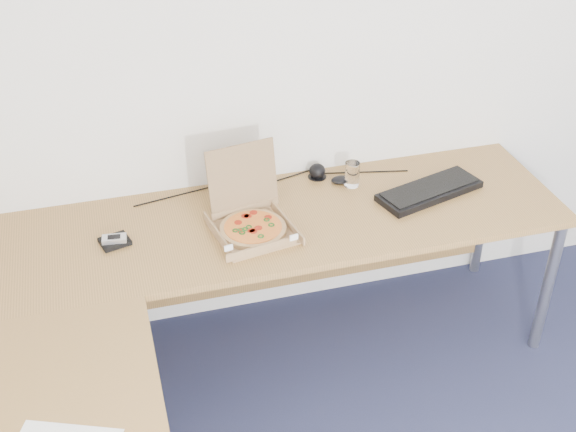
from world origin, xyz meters
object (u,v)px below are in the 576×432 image
object	(u,v)px
keyboard	(429,191)
drinking_glass	(352,174)
wallet	(115,241)
desk	(211,304)
pizza_box	(252,223)

from	to	relation	value
keyboard	drinking_glass	bearing A→B (deg)	135.88
drinking_glass	wallet	size ratio (longest dim) A/B	1.03
desk	keyboard	world-z (taller)	keyboard
pizza_box	wallet	distance (m)	0.55
keyboard	wallet	world-z (taller)	keyboard
drinking_glass	keyboard	size ratio (longest dim) A/B	0.24
pizza_box	wallet	world-z (taller)	pizza_box
desk	pizza_box	distance (m)	0.45
drinking_glass	wallet	xyz separation A→B (m)	(-1.05, -0.17, -0.05)
wallet	desk	bearing A→B (deg)	-70.85
desk	drinking_glass	bearing A→B (deg)	38.61
pizza_box	desk	bearing A→B (deg)	-133.26
pizza_box	keyboard	bearing A→B (deg)	-5.51
drinking_glass	wallet	distance (m)	1.06
keyboard	wallet	bearing A→B (deg)	163.91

